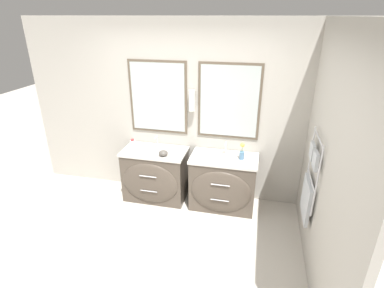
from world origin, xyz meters
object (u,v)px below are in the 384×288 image
(vanity_right, at_px, (223,183))
(amenity_bowl, at_px, (163,153))
(flower_vase, at_px, (242,152))
(vanity_left, at_px, (155,175))
(toiletry_bottle, at_px, (133,145))

(vanity_right, height_order, amenity_bowl, amenity_bowl)
(vanity_right, relative_size, amenity_bowl, 7.00)
(amenity_bowl, relative_size, flower_vase, 0.55)
(vanity_left, xyz_separation_m, flower_vase, (1.26, 0.03, 0.49))
(vanity_right, bearing_deg, amenity_bowl, -172.75)
(toiletry_bottle, bearing_deg, amenity_bowl, -6.46)
(amenity_bowl, bearing_deg, toiletry_bottle, 173.54)
(vanity_right, bearing_deg, flower_vase, 7.94)
(toiletry_bottle, xyz_separation_m, flower_vase, (1.56, 0.09, 0.02))
(vanity_left, height_order, flower_vase, flower_vase)
(toiletry_bottle, distance_m, flower_vase, 1.56)
(vanity_left, xyz_separation_m, amenity_bowl, (0.18, -0.11, 0.43))
(toiletry_bottle, bearing_deg, vanity_left, 10.17)
(toiletry_bottle, relative_size, flower_vase, 0.77)
(vanity_right, bearing_deg, vanity_left, 180.00)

